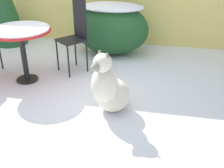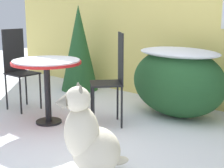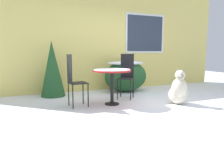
# 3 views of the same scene
# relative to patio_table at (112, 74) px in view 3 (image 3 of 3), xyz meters

# --- Properties ---
(ground_plane) EXTENTS (16.00, 16.00, 0.00)m
(ground_plane) POSITION_rel_patio_table_xyz_m (0.76, -0.27, -0.67)
(ground_plane) COLOR white
(house_wall) EXTENTS (8.00, 0.10, 3.10)m
(house_wall) POSITION_rel_patio_table_xyz_m (0.83, 1.92, 0.89)
(house_wall) COLOR #E5D16B
(house_wall) RESTS_ON ground_plane
(shrub_left) EXTENTS (1.29, 0.83, 0.90)m
(shrub_left) POSITION_rel_patio_table_xyz_m (1.02, 1.30, -0.19)
(shrub_left) COLOR #235128
(shrub_left) RESTS_ON ground_plane
(evergreen_bush) EXTENTS (0.63, 0.63, 1.44)m
(evergreen_bush) POSITION_rel_patio_table_xyz_m (-1.05, 1.47, 0.05)
(evergreen_bush) COLOR #235128
(evergreen_bush) RESTS_ON ground_plane
(patio_table) EXTENTS (0.83, 0.83, 0.78)m
(patio_table) POSITION_rel_patio_table_xyz_m (0.00, 0.00, 0.00)
(patio_table) COLOR black
(patio_table) RESTS_ON ground_plane
(patio_chair_near_table) EXTENTS (0.51, 0.51, 1.11)m
(patio_chair_near_table) POSITION_rel_patio_table_xyz_m (0.61, 0.50, -0.07)
(patio_chair_near_table) COLOR black
(patio_chair_near_table) RESTS_ON ground_plane
(patio_chair_far_side) EXTENTS (0.38, 0.38, 1.11)m
(patio_chair_far_side) POSITION_rel_patio_table_xyz_m (-0.81, 0.13, -0.07)
(patio_chair_far_side) COLOR black
(patio_chair_far_side) RESTS_ON ground_plane
(dog) EXTENTS (0.58, 0.60, 0.79)m
(dog) POSITION_rel_patio_table_xyz_m (1.35, -0.59, -0.37)
(dog) COLOR beige
(dog) RESTS_ON ground_plane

